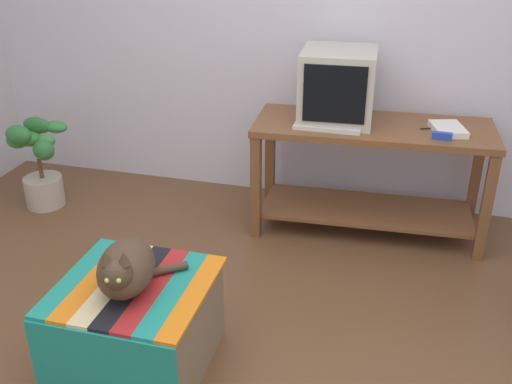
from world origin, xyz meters
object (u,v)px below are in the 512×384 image
(ottoman_with_blanket, at_px, (137,325))
(desk, at_px, (370,160))
(book, at_px, (448,129))
(cat, at_px, (126,268))
(potted_plant, at_px, (38,164))
(keyboard, at_px, (328,127))
(stapler, at_px, (442,136))
(tv_monitor, at_px, (338,86))

(ottoman_with_blanket, bearing_deg, desk, 60.61)
(book, bearing_deg, cat, -145.48)
(book, height_order, potted_plant, book)
(keyboard, relative_size, stapler, 3.64)
(tv_monitor, xyz_separation_m, stapler, (0.63, -0.18, -0.19))
(keyboard, relative_size, book, 1.63)
(tv_monitor, xyz_separation_m, potted_plant, (-1.99, -0.29, -0.62))
(tv_monitor, relative_size, cat, 1.13)
(keyboard, distance_m, ottoman_with_blanket, 1.63)
(potted_plant, bearing_deg, stapler, 2.41)
(desk, bearing_deg, tv_monitor, 168.53)
(book, bearing_deg, keyboard, 174.33)
(potted_plant, bearing_deg, tv_monitor, 8.37)
(stapler, bearing_deg, cat, 140.49)
(desk, bearing_deg, stapler, -23.74)
(stapler, bearing_deg, potted_plant, 94.23)
(desk, bearing_deg, potted_plant, -176.67)
(book, xyz_separation_m, ottoman_with_blanket, (-1.31, -1.54, -0.52))
(tv_monitor, relative_size, ottoman_with_blanket, 0.74)
(ottoman_with_blanket, height_order, stapler, stapler)
(potted_plant, bearing_deg, keyboard, 3.41)
(book, bearing_deg, stapler, -120.89)
(cat, bearing_deg, desk, 48.49)
(desk, xyz_separation_m, ottoman_with_blanket, (-0.88, -1.56, -0.27))
(keyboard, xyz_separation_m, book, (0.69, 0.12, 0.01))
(book, distance_m, ottoman_with_blanket, 2.09)
(ottoman_with_blanket, xyz_separation_m, stapler, (1.27, 1.41, 0.52))
(desk, relative_size, stapler, 13.40)
(book, bearing_deg, potted_plant, 169.35)
(ottoman_with_blanket, height_order, cat, cat)
(desk, bearing_deg, book, -5.58)
(tv_monitor, height_order, ottoman_with_blanket, tv_monitor)
(book, bearing_deg, tv_monitor, 159.77)
(tv_monitor, bearing_deg, book, -7.69)
(potted_plant, bearing_deg, book, 5.18)
(cat, bearing_deg, stapler, 35.98)
(keyboard, bearing_deg, potted_plant, -176.88)
(desk, distance_m, potted_plant, 2.25)
(ottoman_with_blanket, bearing_deg, keyboard, 66.45)
(tv_monitor, height_order, potted_plant, tv_monitor)
(tv_monitor, distance_m, book, 0.70)
(book, distance_m, potted_plant, 2.70)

